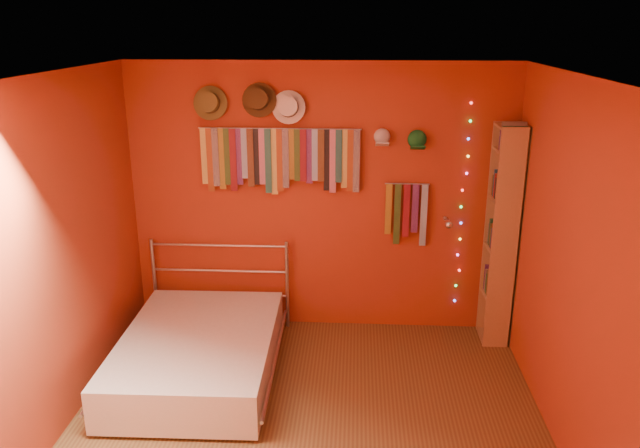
% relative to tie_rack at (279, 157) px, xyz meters
% --- Properties ---
extents(ground, '(3.50, 3.50, 0.00)m').
position_rel_tie_rack_xyz_m(ground, '(0.36, -1.68, -1.66)').
color(ground, brown).
rests_on(ground, ground).
extents(back_wall, '(3.50, 0.02, 2.50)m').
position_rel_tie_rack_xyz_m(back_wall, '(0.36, 0.07, -0.41)').
color(back_wall, '#943B18').
rests_on(back_wall, ground).
extents(right_wall, '(0.02, 3.50, 2.50)m').
position_rel_tie_rack_xyz_m(right_wall, '(2.11, -1.68, -0.41)').
color(right_wall, '#943B18').
rests_on(right_wall, ground).
extents(left_wall, '(0.02, 3.50, 2.50)m').
position_rel_tie_rack_xyz_m(left_wall, '(-1.39, -1.68, -0.41)').
color(left_wall, '#943B18').
rests_on(left_wall, ground).
extents(ceiling, '(3.50, 3.50, 0.02)m').
position_rel_tie_rack_xyz_m(ceiling, '(0.36, -1.68, 0.84)').
color(ceiling, white).
rests_on(ceiling, back_wall).
extents(tie_rack, '(1.45, 0.03, 0.60)m').
position_rel_tie_rack_xyz_m(tie_rack, '(0.00, 0.00, 0.00)').
color(tie_rack, '#B3B3B8').
rests_on(tie_rack, back_wall).
extents(small_tie_rack, '(0.40, 0.03, 0.59)m').
position_rel_tie_rack_xyz_m(small_tie_rack, '(1.15, 0.00, -0.48)').
color(small_tie_rack, '#B3B3B8').
rests_on(small_tie_rack, back_wall).
extents(fedora_olive, '(0.30, 0.16, 0.30)m').
position_rel_tie_rack_xyz_m(fedora_olive, '(-0.60, -0.03, 0.48)').
color(fedora_olive, brown).
rests_on(fedora_olive, back_wall).
extents(fedora_brown, '(0.30, 0.16, 0.30)m').
position_rel_tie_rack_xyz_m(fedora_brown, '(-0.17, -0.03, 0.51)').
color(fedora_brown, '#443118').
rests_on(fedora_brown, back_wall).
extents(fedora_white, '(0.29, 0.16, 0.29)m').
position_rel_tie_rack_xyz_m(fedora_white, '(0.09, -0.03, 0.45)').
color(fedora_white, white).
rests_on(fedora_white, back_wall).
extents(cap_white, '(0.16, 0.20, 0.16)m').
position_rel_tie_rack_xyz_m(cap_white, '(0.91, 0.01, 0.19)').
color(cap_white, silver).
rests_on(cap_white, back_wall).
extents(cap_green, '(0.17, 0.22, 0.17)m').
position_rel_tie_rack_xyz_m(cap_green, '(1.22, 0.01, 0.17)').
color(cap_green, '#186C2B').
rests_on(cap_green, back_wall).
extents(fairy_lights, '(0.05, 0.02, 1.88)m').
position_rel_tie_rack_xyz_m(fairy_lights, '(1.66, 0.03, -0.44)').
color(fairy_lights, '#FF3333').
rests_on(fairy_lights, back_wall).
extents(reading_lamp, '(0.07, 0.30, 0.09)m').
position_rel_tie_rack_xyz_m(reading_lamp, '(1.51, -0.16, -0.54)').
color(reading_lamp, '#B3B3B8').
rests_on(reading_lamp, back_wall).
extents(bookshelf, '(0.25, 0.34, 2.00)m').
position_rel_tie_rack_xyz_m(bookshelf, '(2.02, -0.15, -0.64)').
color(bookshelf, '#A07C48').
rests_on(bookshelf, ground).
extents(bed, '(1.34, 1.81, 0.87)m').
position_rel_tie_rack_xyz_m(bed, '(-0.59, -0.95, -1.46)').
color(bed, '#B3B3B8').
rests_on(bed, ground).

